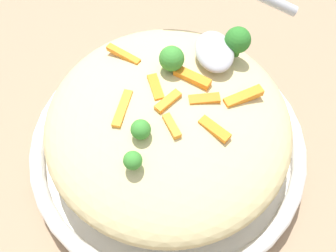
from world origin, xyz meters
The scene contains 17 objects.
ground_plane centered at (0.00, 0.00, 0.00)m, with size 2.40×2.40×0.00m, color #9E7F60.
serving_bowl centered at (0.00, 0.00, 0.02)m, with size 0.31×0.31×0.04m.
pasta_mound centered at (0.00, 0.00, 0.07)m, with size 0.26×0.26×0.08m, color #DBC689.
carrot_piece_0 centered at (0.00, 0.00, 0.11)m, with size 0.03×0.01×0.01m, color orange.
carrot_piece_1 centered at (0.03, 0.04, 0.11)m, with size 0.03×0.01×0.01m, color orange.
carrot_piece_2 centered at (-0.02, -0.01, 0.11)m, with size 0.03×0.01×0.01m, color orange.
carrot_piece_3 centered at (-0.03, 0.03, 0.11)m, with size 0.04×0.01×0.01m, color orange.
carrot_piece_4 centered at (0.03, 0.00, 0.11)m, with size 0.03×0.01×0.01m, color orange.
carrot_piece_5 centered at (0.00, -0.04, 0.11)m, with size 0.04×0.01×0.01m, color orange.
carrot_piece_6 centered at (-0.07, -0.04, 0.10)m, with size 0.04×0.01×0.01m, color orange.
carrot_piece_7 centered at (0.00, 0.04, 0.11)m, with size 0.03×0.01×0.01m, color orange.
carrot_piece_8 centered at (0.00, 0.08, 0.11)m, with size 0.04×0.01×0.01m, color orange.
broccoli_floret_0 centered at (-0.04, 0.01, 0.12)m, with size 0.03×0.03×0.03m.
broccoli_floret_1 centered at (-0.06, 0.08, 0.12)m, with size 0.03×0.03×0.04m.
broccoli_floret_2 centered at (0.06, -0.04, 0.12)m, with size 0.02×0.02×0.02m.
broccoli_floret_3 centered at (0.03, -0.03, 0.12)m, with size 0.02×0.02×0.02m.
serving_spoon centered at (-0.08, 0.07, 0.13)m, with size 0.13×0.15×0.07m.
Camera 1 is at (0.22, -0.03, 0.43)m, focal length 42.94 mm.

